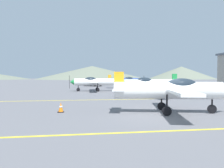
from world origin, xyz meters
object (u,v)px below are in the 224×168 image
airplane_mid (149,84)px  airplane_far (94,82)px  airplane_back (126,80)px  car_sedan (93,82)px  traffic_cone_front (61,107)px  airplane_near (172,90)px

airplane_mid → airplane_far: (-4.99, 9.31, 0.00)m
airplane_mid → airplane_back: size_ratio=1.00×
car_sedan → traffic_cone_front: 34.56m
car_sedan → airplane_mid: bearing=-80.8°
airplane_mid → traffic_cone_front: (-8.30, -8.76, -1.06)m
airplane_mid → traffic_cone_front: airplane_mid is taller
airplane_far → airplane_near: bearing=-80.9°
airplane_near → car_sedan: (-2.22, 35.54, -0.51)m
airplane_mid → airplane_far: bearing=118.2°
airplane_near → car_sedan: bearing=93.6°
airplane_far → airplane_back: bearing=52.0°
airplane_mid → airplane_back: bearing=85.4°
airplane_near → airplane_mid: (1.91, 10.00, 0.00)m
car_sedan → traffic_cone_front: bearing=-96.9°
airplane_mid → airplane_back: (1.42, 17.52, 0.00)m
airplane_back → traffic_cone_front: (-9.73, -26.28, -1.06)m
airplane_back → car_sedan: bearing=124.7°
airplane_back → car_sedan: (-5.55, 8.02, -0.51)m
airplane_near → airplane_far: (-3.09, 19.31, 0.00)m
airplane_mid → airplane_back: same height
airplane_back → airplane_near: bearing=-96.9°
airplane_back → car_sedan: airplane_back is taller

